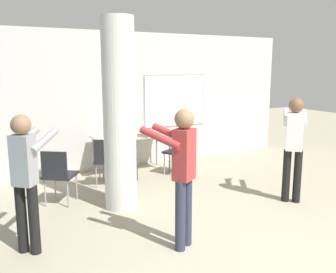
{
  "coord_description": "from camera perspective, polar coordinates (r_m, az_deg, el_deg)",
  "views": [
    {
      "loc": [
        -2.9,
        -2.23,
        2.1
      ],
      "look_at": [
        -0.3,
        2.58,
        1.08
      ],
      "focal_mm": 40.0,
      "sensor_mm": 36.0,
      "label": 1
    }
  ],
  "objects": [
    {
      "name": "wall_back",
      "position": [
        7.89,
        -6.59,
        5.45
      ],
      "size": [
        8.0,
        0.15,
        2.8
      ],
      "color": "silver",
      "rests_on": "ground_plane"
    },
    {
      "name": "support_pillar",
      "position": [
        5.49,
        -7.43,
        3.18
      ],
      "size": [
        0.47,
        0.47,
        2.8
      ],
      "color": "silver",
      "rests_on": "ground_plane"
    },
    {
      "name": "folding_table",
      "position": [
        7.47,
        -5.56,
        -0.21
      ],
      "size": [
        1.52,
        0.7,
        0.76
      ],
      "color": "beige",
      "rests_on": "ground_plane"
    },
    {
      "name": "bottle_on_table",
      "position": [
        7.38,
        -6.84,
        0.91
      ],
      "size": [
        0.08,
        0.08,
        0.28
      ],
      "color": "silver",
      "rests_on": "folding_table"
    },
    {
      "name": "waste_bin",
      "position": [
        7.06,
        -5.62,
        -5.43
      ],
      "size": [
        0.24,
        0.24,
        0.31
      ],
      "color": "#38383D",
      "rests_on": "ground_plane"
    },
    {
      "name": "chair_table_right",
      "position": [
        7.32,
        1.86,
        -1.94
      ],
      "size": [
        0.6,
        0.6,
        0.87
      ],
      "color": "#232328",
      "rests_on": "ground_plane"
    },
    {
      "name": "chair_table_left",
      "position": [
        6.69,
        -9.3,
        -3.28
      ],
      "size": [
        0.59,
        0.59,
        0.87
      ],
      "color": "#232328",
      "rests_on": "ground_plane"
    },
    {
      "name": "chair_near_pillar",
      "position": [
        5.96,
        -16.37,
        -5.31
      ],
      "size": [
        0.61,
        0.61,
        0.87
      ],
      "color": "#232328",
      "rests_on": "ground_plane"
    },
    {
      "name": "person_playing_front",
      "position": [
        4.28,
        2.13,
        -4.77
      ],
      "size": [
        0.57,
        0.66,
        1.64
      ],
      "color": "#2D3347",
      "rests_on": "ground_plane"
    },
    {
      "name": "person_watching_back",
      "position": [
        4.47,
        -20.85,
        -5.23
      ],
      "size": [
        0.6,
        0.62,
        1.59
      ],
      "color": "black",
      "rests_on": "ground_plane"
    },
    {
      "name": "person_playing_side",
      "position": [
        6.09,
        18.64,
        -0.71
      ],
      "size": [
        0.63,
        0.64,
        1.64
      ],
      "color": "black",
      "rests_on": "ground_plane"
    }
  ]
}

